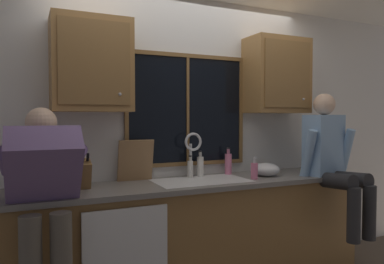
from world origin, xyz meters
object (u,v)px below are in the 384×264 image
at_px(soap_dispenser, 254,171).
at_px(bottle_green_glass, 190,168).
at_px(knife_block, 82,175).
at_px(bottle_amber_small, 200,166).
at_px(cutting_board, 136,160).
at_px(bottle_tall_clear, 228,163).
at_px(person_standing, 44,197).
at_px(mixing_bowl, 266,170).
at_px(person_sitting_on_counter, 332,156).

height_order(soap_dispenser, bottle_green_glass, bottle_green_glass).
bearing_deg(knife_block, bottle_amber_small, 8.75).
distance_m(knife_block, cutting_board, 0.50).
relative_size(knife_block, bottle_amber_small, 1.37).
relative_size(bottle_green_glass, bottle_tall_clear, 0.78).
bearing_deg(cutting_board, knife_block, -159.21).
bearing_deg(person_standing, knife_block, 50.08).
bearing_deg(knife_block, bottle_tall_clear, 7.03).
xyz_separation_m(soap_dispenser, bottle_amber_small, (-0.37, 0.32, 0.02)).
distance_m(knife_block, mixing_bowl, 1.63).
height_order(cutting_board, bottle_amber_small, cutting_board).
bearing_deg(knife_block, mixing_bowl, -1.74).
relative_size(soap_dispenser, bottle_tall_clear, 0.78).
height_order(person_sitting_on_counter, bottle_green_glass, person_sitting_on_counter).
relative_size(cutting_board, bottle_green_glass, 1.79).
relative_size(soap_dispenser, bottle_amber_small, 0.83).
relative_size(cutting_board, bottle_amber_small, 1.51).
distance_m(bottle_green_glass, bottle_amber_small, 0.11).
xyz_separation_m(soap_dispenser, bottle_green_glass, (-0.47, 0.31, 0.01)).
bearing_deg(bottle_amber_small, cutting_board, 178.86).
bearing_deg(bottle_tall_clear, mixing_bowl, -38.38).
height_order(knife_block, bottle_amber_small, knife_block).
bearing_deg(bottle_amber_small, mixing_bowl, -20.51).
relative_size(person_standing, bottle_tall_clear, 6.04).
bearing_deg(mixing_bowl, knife_block, 178.26).
height_order(person_sitting_on_counter, bottle_tall_clear, person_sitting_on_counter).
bearing_deg(bottle_tall_clear, person_standing, -162.94).
bearing_deg(person_standing, person_sitting_on_counter, 0.61).
relative_size(person_sitting_on_counter, cutting_board, 3.56).
distance_m(bottle_green_glass, bottle_tall_clear, 0.40).
bearing_deg(person_standing, soap_dispenser, 5.85).
xyz_separation_m(person_standing, bottle_amber_small, (1.34, 0.50, 0.07)).
height_order(cutting_board, bottle_tall_clear, cutting_board).
bearing_deg(person_sitting_on_counter, person_standing, -179.39).
bearing_deg(cutting_board, mixing_bowl, -10.89).
relative_size(person_standing, mixing_bowl, 6.15).
relative_size(person_sitting_on_counter, bottle_tall_clear, 4.99).
relative_size(bottle_green_glass, bottle_amber_small, 0.84).
bearing_deg(bottle_green_glass, person_sitting_on_counter, -20.52).
distance_m(bottle_tall_clear, bottle_amber_small, 0.30).
bearing_deg(bottle_green_glass, person_standing, -158.67).
height_order(bottle_green_glass, bottle_tall_clear, bottle_tall_clear).
bearing_deg(person_standing, mixing_bowl, 8.49).
distance_m(person_sitting_on_counter, mixing_bowl, 0.61).
distance_m(mixing_bowl, bottle_green_glass, 0.70).
bearing_deg(bottle_green_glass, bottle_amber_small, 8.73).
bearing_deg(mixing_bowl, person_sitting_on_counter, -25.62).
height_order(knife_block, mixing_bowl, knife_block).
bearing_deg(mixing_bowl, bottle_green_glass, 163.81).
xyz_separation_m(person_standing, knife_block, (0.28, 0.33, 0.08)).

